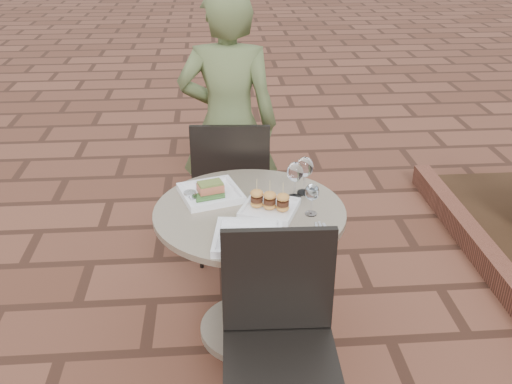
{
  "coord_description": "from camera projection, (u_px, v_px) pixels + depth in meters",
  "views": [
    {
      "loc": [
        -0.03,
        -2.21,
        2.01
      ],
      "look_at": [
        0.15,
        0.12,
        0.82
      ],
      "focal_mm": 40.0,
      "sensor_mm": 36.0,
      "label": 1
    }
  ],
  "objects": [
    {
      "name": "wine_glass_far",
      "position": [
        305.0,
        168.0,
        2.75
      ],
      "size": [
        0.08,
        0.08,
        0.19
      ],
      "color": "white",
      "rests_on": "cafe_table"
    },
    {
      "name": "wine_glass_mid",
      "position": [
        295.0,
        173.0,
        2.71
      ],
      "size": [
        0.08,
        0.08,
        0.19
      ],
      "color": "white",
      "rests_on": "cafe_table"
    },
    {
      "name": "chair_far",
      "position": [
        231.0,
        180.0,
        3.36
      ],
      "size": [
        0.47,
        0.47,
        0.93
      ],
      "rotation": [
        0.0,
        0.0,
        3.07
      ],
      "color": "black",
      "rests_on": "ground"
    },
    {
      "name": "chair_near",
      "position": [
        280.0,
        328.0,
        2.19
      ],
      "size": [
        0.45,
        0.45,
        0.93
      ],
      "rotation": [
        0.0,
        0.0,
        -0.03
      ],
      "color": "black",
      "rests_on": "ground"
    },
    {
      "name": "cutlery_set",
      "position": [
        323.0,
        233.0,
        2.47
      ],
      "size": [
        0.1,
        0.2,
        0.0
      ],
      "primitive_type": null,
      "rotation": [
        0.0,
        0.0,
        0.05
      ],
      "color": "silver",
      "rests_on": "cafe_table"
    },
    {
      "name": "ground",
      "position": [
        228.0,
        349.0,
        2.88
      ],
      "size": [
        60.0,
        60.0,
        0.0
      ],
      "primitive_type": "plane",
      "color": "brown",
      "rests_on": "ground"
    },
    {
      "name": "plate_tuna",
      "position": [
        248.0,
        238.0,
        2.4
      ],
      "size": [
        0.32,
        0.32,
        0.03
      ],
      "rotation": [
        0.0,
        0.0,
        -0.13
      ],
      "color": "white",
      "rests_on": "cafe_table"
    },
    {
      "name": "plate_salmon",
      "position": [
        211.0,
        192.0,
        2.77
      ],
      "size": [
        0.34,
        0.34,
        0.08
      ],
      "rotation": [
        0.0,
        0.0,
        0.3
      ],
      "color": "white",
      "rests_on": "cafe_table"
    },
    {
      "name": "diner",
      "position": [
        229.0,
        125.0,
        3.42
      ],
      "size": [
        0.64,
        0.46,
        1.63
      ],
      "primitive_type": "imported",
      "rotation": [
        0.0,
        0.0,
        3.03
      ],
      "color": "#4E5C32",
      "rests_on": "ground"
    },
    {
      "name": "planter_curb",
      "position": [
        509.0,
        286.0,
        3.22
      ],
      "size": [
        0.12,
        3.0,
        0.15
      ],
      "primitive_type": "cube",
      "color": "brown",
      "rests_on": "ground"
    },
    {
      "name": "plate_sliders",
      "position": [
        270.0,
        204.0,
        2.63
      ],
      "size": [
        0.31,
        0.31,
        0.16
      ],
      "rotation": [
        0.0,
        0.0,
        -0.39
      ],
      "color": "white",
      "rests_on": "cafe_table"
    },
    {
      "name": "cafe_table",
      "position": [
        250.0,
        254.0,
        2.77
      ],
      "size": [
        0.9,
        0.9,
        0.73
      ],
      "color": "gray",
      "rests_on": "ground"
    },
    {
      "name": "wine_glass_right",
      "position": [
        312.0,
        193.0,
        2.57
      ],
      "size": [
        0.07,
        0.07,
        0.15
      ],
      "color": "white",
      "rests_on": "cafe_table"
    },
    {
      "name": "steel_ramekin",
      "position": [
        190.0,
        196.0,
        2.73
      ],
      "size": [
        0.06,
        0.06,
        0.04
      ],
      "primitive_type": "cylinder",
      "rotation": [
        0.0,
        0.0,
        -0.02
      ],
      "color": "silver",
      "rests_on": "cafe_table"
    }
  ]
}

